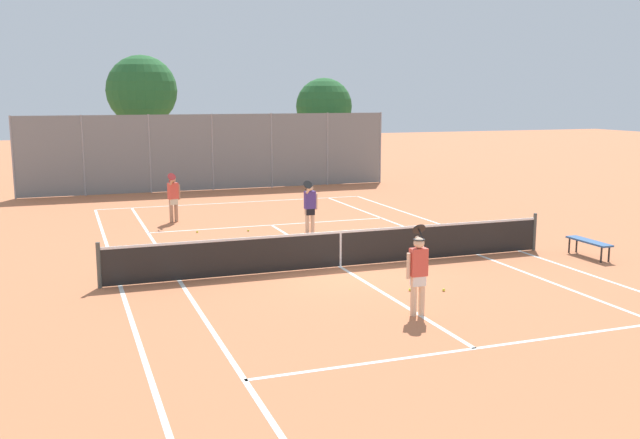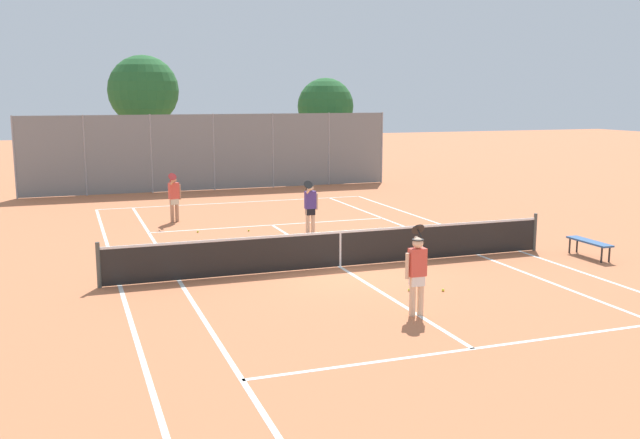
{
  "view_description": "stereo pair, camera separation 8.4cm",
  "coord_description": "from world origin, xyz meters",
  "px_view_note": "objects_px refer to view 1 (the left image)",
  "views": [
    {
      "loc": [
        -6.6,
        -16.64,
        4.37
      ],
      "look_at": [
        -0.01,
        1.5,
        1.0
      ],
      "focal_mm": 40.0,
      "sensor_mm": 36.0,
      "label": 1
    },
    {
      "loc": [
        -6.52,
        -16.67,
        4.37
      ],
      "look_at": [
        -0.01,
        1.5,
        1.0
      ],
      "focal_mm": 40.0,
      "sensor_mm": 36.0,
      "label": 2
    }
  ],
  "objects_px": {
    "loose_tennis_ball_2": "(197,232)",
    "loose_tennis_ball_4": "(444,290)",
    "loose_tennis_ball_0": "(248,230)",
    "tennis_net": "(340,248)",
    "tree_behind_left": "(142,93)",
    "player_near_side": "(418,270)",
    "tree_behind_right": "(325,108)",
    "courtside_bench": "(589,242)",
    "player_far_right": "(310,205)",
    "loose_tennis_ball_3": "(410,290)",
    "player_far_left": "(173,196)"
  },
  "relations": [
    {
      "from": "loose_tennis_ball_2",
      "to": "loose_tennis_ball_4",
      "type": "relative_size",
      "value": 1.0
    },
    {
      "from": "loose_tennis_ball_0",
      "to": "loose_tennis_ball_2",
      "type": "bearing_deg",
      "value": 168.01
    },
    {
      "from": "tennis_net",
      "to": "tree_behind_left",
      "type": "xyz_separation_m",
      "value": [
        -2.68,
        19.95,
        3.97
      ]
    },
    {
      "from": "loose_tennis_ball_2",
      "to": "player_near_side",
      "type": "bearing_deg",
      "value": -75.77
    },
    {
      "from": "tennis_net",
      "to": "player_near_side",
      "type": "relative_size",
      "value": 6.76
    },
    {
      "from": "tree_behind_left",
      "to": "tree_behind_right",
      "type": "distance_m",
      "value": 9.3
    },
    {
      "from": "loose_tennis_ball_4",
      "to": "loose_tennis_ball_2",
      "type": "bearing_deg",
      "value": 114.25
    },
    {
      "from": "loose_tennis_ball_2",
      "to": "courtside_bench",
      "type": "height_order",
      "value": "courtside_bench"
    },
    {
      "from": "player_far_right",
      "to": "loose_tennis_ball_4",
      "type": "relative_size",
      "value": 26.88
    },
    {
      "from": "player_near_side",
      "to": "loose_tennis_ball_3",
      "type": "xyz_separation_m",
      "value": [
        0.68,
        1.64,
        -0.89
      ]
    },
    {
      "from": "player_near_side",
      "to": "loose_tennis_ball_3",
      "type": "relative_size",
      "value": 26.88
    },
    {
      "from": "player_far_right",
      "to": "loose_tennis_ball_0",
      "type": "bearing_deg",
      "value": 148.16
    },
    {
      "from": "player_near_side",
      "to": "loose_tennis_ball_0",
      "type": "bearing_deg",
      "value": 95.72
    },
    {
      "from": "player_far_left",
      "to": "tree_behind_left",
      "type": "height_order",
      "value": "tree_behind_left"
    },
    {
      "from": "player_far_right",
      "to": "loose_tennis_ball_3",
      "type": "relative_size",
      "value": 26.88
    },
    {
      "from": "player_far_right",
      "to": "tree_behind_right",
      "type": "distance_m",
      "value": 15.58
    },
    {
      "from": "player_far_left",
      "to": "player_far_right",
      "type": "bearing_deg",
      "value": -44.33
    },
    {
      "from": "tennis_net",
      "to": "loose_tennis_ball_0",
      "type": "xyz_separation_m",
      "value": [
        -1.03,
        5.55,
        -0.48
      ]
    },
    {
      "from": "loose_tennis_ball_2",
      "to": "tree_behind_right",
      "type": "bearing_deg",
      "value": 54.4
    },
    {
      "from": "player_near_side",
      "to": "tree_behind_right",
      "type": "distance_m",
      "value": 24.05
    },
    {
      "from": "player_near_side",
      "to": "tree_behind_left",
      "type": "bearing_deg",
      "value": 96.2
    },
    {
      "from": "tree_behind_left",
      "to": "tree_behind_right",
      "type": "xyz_separation_m",
      "value": [
        9.18,
        -1.3,
        -0.74
      ]
    },
    {
      "from": "tennis_net",
      "to": "courtside_bench",
      "type": "bearing_deg",
      "value": -10.47
    },
    {
      "from": "courtside_bench",
      "to": "tree_behind_right",
      "type": "height_order",
      "value": "tree_behind_right"
    },
    {
      "from": "player_far_right",
      "to": "loose_tennis_ball_0",
      "type": "xyz_separation_m",
      "value": [
        -1.76,
        1.09,
        -0.89
      ]
    },
    {
      "from": "loose_tennis_ball_4",
      "to": "player_near_side",
      "type": "bearing_deg",
      "value": -135.48
    },
    {
      "from": "tennis_net",
      "to": "loose_tennis_ball_0",
      "type": "bearing_deg",
      "value": 100.56
    },
    {
      "from": "player_near_side",
      "to": "player_far_left",
      "type": "xyz_separation_m",
      "value": [
        -2.99,
        12.45,
        0.0
      ]
    },
    {
      "from": "player_far_right",
      "to": "loose_tennis_ball_3",
      "type": "bearing_deg",
      "value": -90.68
    },
    {
      "from": "loose_tennis_ball_4",
      "to": "loose_tennis_ball_3",
      "type": "bearing_deg",
      "value": 158.95
    },
    {
      "from": "player_far_right",
      "to": "loose_tennis_ball_3",
      "type": "height_order",
      "value": "player_far_right"
    },
    {
      "from": "loose_tennis_ball_2",
      "to": "tree_behind_left",
      "type": "distance_m",
      "value": 14.75
    },
    {
      "from": "player_far_left",
      "to": "courtside_bench",
      "type": "relative_size",
      "value": 1.18
    },
    {
      "from": "loose_tennis_ball_3",
      "to": "tree_behind_left",
      "type": "height_order",
      "value": "tree_behind_left"
    },
    {
      "from": "loose_tennis_ball_2",
      "to": "courtside_bench",
      "type": "distance_m",
      "value": 11.85
    },
    {
      "from": "courtside_bench",
      "to": "tree_behind_right",
      "type": "relative_size",
      "value": 0.28
    },
    {
      "from": "tree_behind_right",
      "to": "player_near_side",
      "type": "bearing_deg",
      "value": -105.9
    },
    {
      "from": "loose_tennis_ball_0",
      "to": "tree_behind_right",
      "type": "bearing_deg",
      "value": 60.1
    },
    {
      "from": "tennis_net",
      "to": "courtside_bench",
      "type": "height_order",
      "value": "tennis_net"
    },
    {
      "from": "player_far_left",
      "to": "tree_behind_right",
      "type": "height_order",
      "value": "tree_behind_right"
    },
    {
      "from": "tennis_net",
      "to": "player_near_side",
      "type": "bearing_deg",
      "value": -90.61
    },
    {
      "from": "player_far_left",
      "to": "player_far_right",
      "type": "xyz_separation_m",
      "value": [
        3.76,
        -3.67,
        0.0
      ]
    },
    {
      "from": "loose_tennis_ball_0",
      "to": "tree_behind_right",
      "type": "height_order",
      "value": "tree_behind_right"
    },
    {
      "from": "loose_tennis_ball_0",
      "to": "loose_tennis_ball_4",
      "type": "relative_size",
      "value": 1.0
    },
    {
      "from": "courtside_bench",
      "to": "player_near_side",
      "type": "bearing_deg",
      "value": -155.89
    },
    {
      "from": "loose_tennis_ball_2",
      "to": "courtside_bench",
      "type": "bearing_deg",
      "value": -37.13
    },
    {
      "from": "tennis_net",
      "to": "loose_tennis_ball_4",
      "type": "xyz_separation_m",
      "value": [
        1.35,
        -2.95,
        -0.48
      ]
    },
    {
      "from": "loose_tennis_ball_3",
      "to": "loose_tennis_ball_4",
      "type": "bearing_deg",
      "value": -21.05
    },
    {
      "from": "tennis_net",
      "to": "tree_behind_right",
      "type": "xyz_separation_m",
      "value": [
        6.5,
        18.65,
        3.22
      ]
    },
    {
      "from": "loose_tennis_ball_2",
      "to": "tennis_net",
      "type": "bearing_deg",
      "value": -65.89
    }
  ]
}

